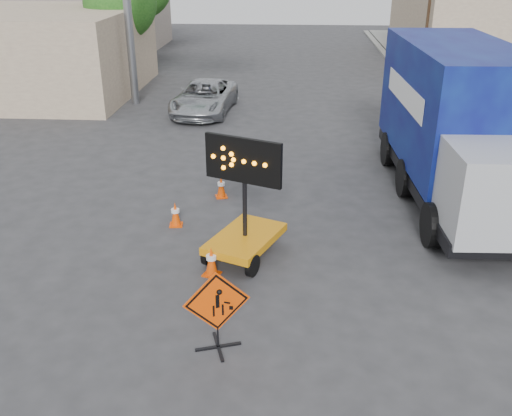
# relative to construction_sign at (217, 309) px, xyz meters

# --- Properties ---
(ground) EXTENTS (100.00, 100.00, 0.00)m
(ground) POSITION_rel_construction_sign_xyz_m (0.28, -0.15, -0.84)
(ground) COLOR #2D2D30
(ground) RESTS_ON ground
(curb_right) EXTENTS (0.40, 60.00, 0.12)m
(curb_right) POSITION_rel_construction_sign_xyz_m (7.48, 14.85, -0.78)
(curb_right) COLOR gray
(curb_right) RESTS_ON ground
(sidewalk_right) EXTENTS (4.00, 60.00, 0.15)m
(sidewalk_right) POSITION_rel_construction_sign_xyz_m (9.78, 14.85, -0.77)
(sidewalk_right) COLOR gray
(sidewalk_right) RESTS_ON ground
(storefront_left_far) EXTENTS (12.00, 10.00, 4.40)m
(storefront_left_far) POSITION_rel_construction_sign_xyz_m (-14.72, 33.85, 1.36)
(storefront_left_far) COLOR #9F9084
(storefront_left_far) RESTS_ON ground
(building_right_far) EXTENTS (10.00, 14.00, 4.60)m
(building_right_far) POSITION_rel_construction_sign_xyz_m (13.28, 29.85, 1.46)
(building_right_far) COLOR #C0AB8A
(building_right_far) RESTS_ON ground
(tree_left_near) EXTENTS (3.71, 3.71, 6.03)m
(tree_left_near) POSITION_rel_construction_sign_xyz_m (-7.72, 21.85, 3.32)
(tree_left_near) COLOR #4F3422
(tree_left_near) RESTS_ON ground
(construction_sign) EXTENTS (1.15, 0.83, 1.60)m
(construction_sign) POSITION_rel_construction_sign_xyz_m (0.00, 0.00, 0.00)
(construction_sign) COLOR black
(construction_sign) RESTS_ON ground
(arrow_board) EXTENTS (1.94, 2.38, 2.93)m
(arrow_board) POSITION_rel_construction_sign_xyz_m (0.20, 3.44, -0.19)
(arrow_board) COLOR orange
(arrow_board) RESTS_ON ground
(pickup_truck) EXTENTS (2.68, 5.15, 1.39)m
(pickup_truck) POSITION_rel_construction_sign_xyz_m (-2.69, 16.37, -0.15)
(pickup_truck) COLOR #B0B3B8
(pickup_truck) RESTS_ON ground
(box_truck) EXTENTS (3.15, 9.11, 4.28)m
(box_truck) POSITION_rel_construction_sign_xyz_m (5.85, 7.41, 1.10)
(box_truck) COLOR black
(box_truck) RESTS_ON ground
(cone_a) EXTENTS (0.45, 0.45, 0.70)m
(cone_a) POSITION_rel_construction_sign_xyz_m (-0.47, 2.54, -0.50)
(cone_a) COLOR #E54304
(cone_a) RESTS_ON ground
(cone_b) EXTENTS (0.37, 0.37, 0.66)m
(cone_b) POSITION_rel_construction_sign_xyz_m (-1.75, 4.97, -0.51)
(cone_b) COLOR #E54304
(cone_b) RESTS_ON ground
(cone_c) EXTENTS (0.41, 0.41, 0.65)m
(cone_c) POSITION_rel_construction_sign_xyz_m (-0.79, 6.93, -0.52)
(cone_c) COLOR #E54304
(cone_c) RESTS_ON ground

